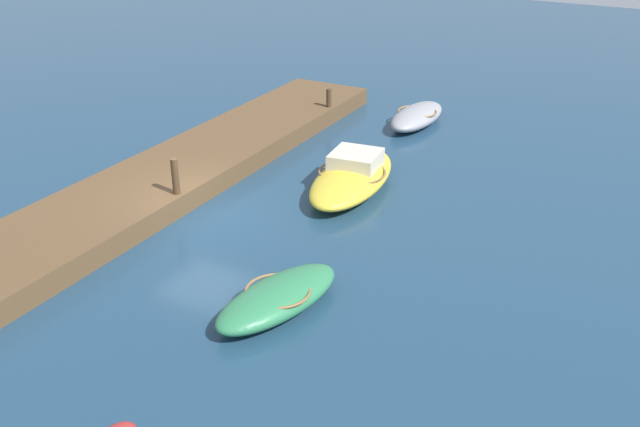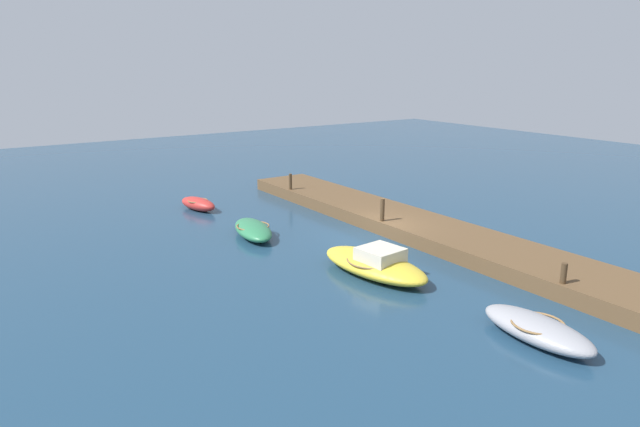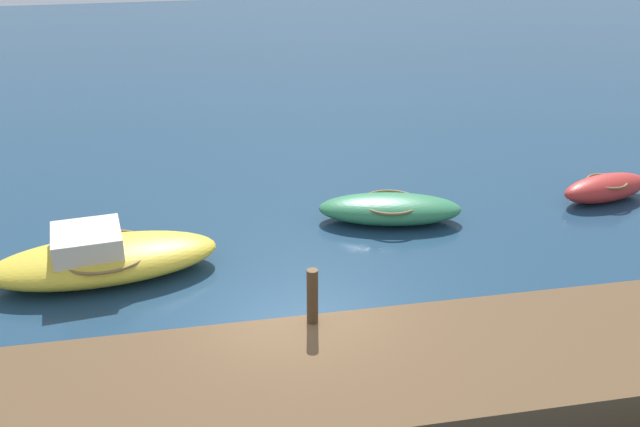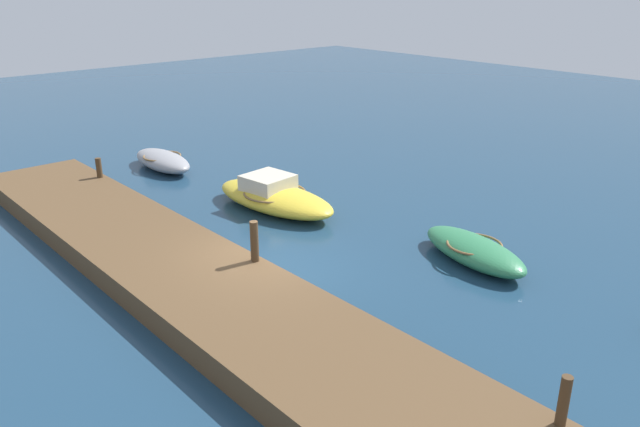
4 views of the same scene
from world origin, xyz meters
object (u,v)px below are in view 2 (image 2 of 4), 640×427
object	(u,v)px
dinghy_red	(198,204)
rowboat_green	(253,230)
mooring_post_west	(564,273)
rowboat_grey	(537,329)
mooring_post_mid_west	(382,210)
motorboat_yellow	(375,264)
mooring_post_mid_east	(290,182)

from	to	relation	value
dinghy_red	rowboat_green	bearing A→B (deg)	168.45
dinghy_red	mooring_post_west	distance (m)	19.69
rowboat_grey	dinghy_red	xyz separation A→B (m)	(20.22, 2.31, -0.01)
mooring_post_west	mooring_post_mid_west	size ratio (longest dim) A/B	0.66
rowboat_grey	motorboat_yellow	xyz separation A→B (m)	(6.89, 0.54, 0.09)
mooring_post_mid_west	motorboat_yellow	bearing A→B (deg)	137.09
dinghy_red	mooring_post_mid_west	xyz separation A→B (m)	(-9.27, -5.56, 0.83)
dinghy_red	mooring_post_west	xyz separation A→B (m)	(-18.88, -5.56, 0.65)
dinghy_red	mooring_post_west	size ratio (longest dim) A/B	4.01
mooring_post_west	mooring_post_mid_west	bearing A→B (deg)	0.00
mooring_post_mid_west	rowboat_green	bearing A→B (deg)	60.38
rowboat_green	mooring_post_mid_east	world-z (taller)	mooring_post_mid_east
dinghy_red	mooring_post_mid_east	size ratio (longest dim) A/B	3.10
rowboat_grey	rowboat_green	bearing A→B (deg)	10.02
rowboat_green	mooring_post_mid_east	bearing A→B (deg)	-32.38
rowboat_grey	mooring_post_mid_west	world-z (taller)	mooring_post_mid_west
rowboat_grey	dinghy_red	world-z (taller)	rowboat_grey
rowboat_green	motorboat_yellow	xyz separation A→B (m)	(-7.12, -1.58, 0.11)
rowboat_grey	mooring_post_mid_east	bearing A→B (deg)	-8.05
mooring_post_west	mooring_post_mid_east	xyz separation A→B (m)	(18.07, 0.00, 0.11)
rowboat_green	mooring_post_west	bearing A→B (deg)	-144.71
rowboat_green	mooring_post_mid_east	size ratio (longest dim) A/B	4.17
mooring_post_mid_east	rowboat_green	bearing A→B (deg)	135.29
rowboat_green	mooring_post_mid_west	size ratio (longest dim) A/B	3.57
mooring_post_mid_east	mooring_post_west	bearing A→B (deg)	180.00
rowboat_grey	mooring_post_mid_west	size ratio (longest dim) A/B	3.43
rowboat_grey	mooring_post_west	size ratio (longest dim) A/B	5.17
rowboat_green	mooring_post_mid_east	distance (m)	7.66
mooring_post_west	mooring_post_mid_west	distance (m)	9.61
rowboat_green	dinghy_red	size ratio (longest dim) A/B	1.34
dinghy_red	mooring_post_mid_west	distance (m)	10.84
rowboat_grey	mooring_post_mid_west	xyz separation A→B (m)	(10.96, -3.25, 0.82)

